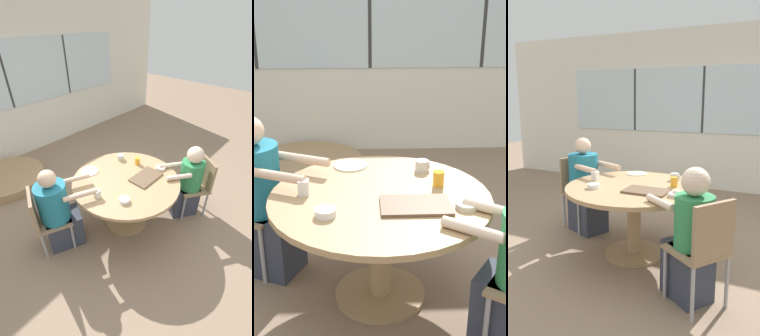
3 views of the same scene
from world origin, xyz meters
The scene contains 12 objects.
ground_plane centered at (0.00, 0.00, 0.00)m, with size 16.00×16.00×0.00m, color #8C725B.
wall_back_with_windows centered at (0.00, 2.91, 1.41)m, with size 8.40×0.08×2.80m.
dining_table centered at (0.00, 0.00, 0.60)m, with size 1.37×1.37×0.74m.
person_woman_green_shirt centered at (-0.81, 0.36, 0.51)m, with size 0.72×0.57×1.15m.
food_tray_dark centered at (0.20, -0.17, 0.75)m, with size 0.41×0.26×0.02m.
coffee_mug centered at (0.31, 0.38, 0.78)m, with size 0.10×0.09×0.08m.
juice_glass centered at (0.38, 0.12, 0.79)m, with size 0.07×0.07×0.10m.
milk_carton_small centered at (-0.47, 0.02, 0.79)m, with size 0.06×0.06×0.10m.
bowl_white_shallow centered at (-0.32, -0.26, 0.77)m, with size 0.12×0.12×0.04m.
bowl_cereal centered at (0.50, -0.19, 0.76)m, with size 0.13×0.13×0.03m.
plate_tortillas centered at (-0.19, 0.49, 0.75)m, with size 0.24×0.24×0.01m.
folded_table_stack centered at (-0.71, 2.17, 0.08)m, with size 1.23×1.23×0.15m.
Camera 2 is at (-0.10, -2.59, 1.98)m, focal length 50.00 mm.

